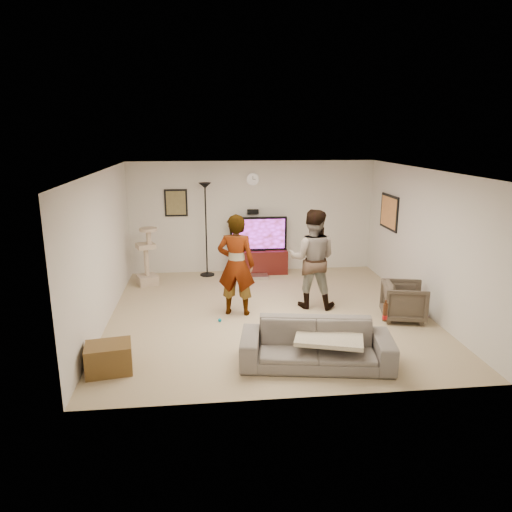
{
  "coord_description": "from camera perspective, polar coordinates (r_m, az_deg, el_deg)",
  "views": [
    {
      "loc": [
        -1.08,
        -7.75,
        3.1
      ],
      "look_at": [
        -0.2,
        0.2,
        1.01
      ],
      "focal_mm": 33.16,
      "sensor_mm": 36.0,
      "label": 1
    }
  ],
  "objects": [
    {
      "name": "wall_speaker",
      "position": [
        10.63,
        -0.37,
        5.36
      ],
      "size": [
        0.25,
        0.1,
        0.1
      ],
      "primitive_type": "cube",
      "color": "black",
      "rests_on": "wall_back"
    },
    {
      "name": "wall_left",
      "position": [
        8.14,
        -17.95,
        0.8
      ],
      "size": [
        0.04,
        5.5,
        2.5
      ],
      "primitive_type": "cube",
      "color": "silver",
      "rests_on": "floor"
    },
    {
      "name": "floor",
      "position": [
        8.42,
        1.55,
        -7.02
      ],
      "size": [
        5.5,
        5.5,
        0.02
      ],
      "primitive_type": "cube",
      "color": "tan",
      "rests_on": "ground"
    },
    {
      "name": "wall_right",
      "position": [
        8.84,
        19.57,
        1.73
      ],
      "size": [
        0.04,
        5.5,
        2.5
      ],
      "primitive_type": "cube",
      "color": "silver",
      "rests_on": "floor"
    },
    {
      "name": "wall_clock",
      "position": [
        10.57,
        -0.39,
        9.24
      ],
      "size": [
        0.26,
        0.04,
        0.26
      ],
      "primitive_type": "cylinder",
      "rotation": [
        1.57,
        0.0,
        0.0
      ],
      "color": "white",
      "rests_on": "wall_back"
    },
    {
      "name": "floor_lamp",
      "position": [
        10.41,
        -6.04,
        3.13
      ],
      "size": [
        0.32,
        0.32,
        2.06
      ],
      "primitive_type": "cylinder",
      "color": "black",
      "rests_on": "floor"
    },
    {
      "name": "tv_screen",
      "position": [
        10.51,
        0.32,
        2.66
      ],
      "size": [
        1.17,
        0.01,
        0.66
      ],
      "primitive_type": "cube",
      "color": "#C229F9",
      "rests_on": "tv"
    },
    {
      "name": "cat_tree",
      "position": [
        10.06,
        -13.11,
        -0.03
      ],
      "size": [
        0.51,
        0.51,
        1.23
      ],
      "primitive_type": "cube",
      "rotation": [
        0.0,
        0.0,
        0.36
      ],
      "color": "tan",
      "rests_on": "floor"
    },
    {
      "name": "toy_ball",
      "position": [
        8.07,
        -4.39,
        -7.72
      ],
      "size": [
        0.06,
        0.06,
        0.06
      ],
      "primitive_type": "sphere",
      "color": "#067090",
      "rests_on": "floor"
    },
    {
      "name": "picture_back",
      "position": [
        10.6,
        -9.63,
        6.33
      ],
      "size": [
        0.42,
        0.03,
        0.52
      ],
      "primitive_type": "cube",
      "color": "brown",
      "rests_on": "wall_back"
    },
    {
      "name": "tv_stand",
      "position": [
        10.7,
        0.29,
        -0.67
      ],
      "size": [
        1.29,
        0.45,
        0.54
      ],
      "primitive_type": "cube",
      "color": "#3E100D",
      "rests_on": "floor"
    },
    {
      "name": "wall_front",
      "position": [
        5.44,
        5.58,
        -5.3
      ],
      "size": [
        5.5,
        0.04,
        2.5
      ],
      "primitive_type": "cube",
      "color": "silver",
      "rests_on": "floor"
    },
    {
      "name": "person_left",
      "position": [
        8.14,
        -2.4,
        -1.1
      ],
      "size": [
        0.73,
        0.56,
        1.78
      ],
      "primitive_type": "imported",
      "rotation": [
        0.0,
        0.0,
        2.91
      ],
      "color": "#AFAFBC",
      "rests_on": "floor"
    },
    {
      "name": "tv",
      "position": [
        10.55,
        0.29,
        2.71
      ],
      "size": [
        1.27,
        0.08,
        0.75
      ],
      "primitive_type": "cube",
      "color": "black",
      "rests_on": "tv_stand"
    },
    {
      "name": "picture_right",
      "position": [
        10.22,
        15.76,
        5.11
      ],
      "size": [
        0.03,
        0.78,
        0.62
      ],
      "primitive_type": "cube",
      "color": "#D28A4A",
      "rests_on": "wall_right"
    },
    {
      "name": "throw_blanket",
      "position": [
        6.61,
        8.83,
        -9.57
      ],
      "size": [
        1.07,
        0.94,
        0.06
      ],
      "primitive_type": "cube",
      "rotation": [
        0.0,
        0.0,
        -0.3
      ],
      "color": "beige",
      "rests_on": "sofa"
    },
    {
      "name": "sofa",
      "position": [
        6.62,
        7.28,
        -10.51
      ],
      "size": [
        2.16,
        1.13,
        0.6
      ],
      "primitive_type": "imported",
      "rotation": [
        0.0,
        0.0,
        -0.16
      ],
      "color": "#635D58",
      "rests_on": "floor"
    },
    {
      "name": "beer_bottle",
      "position": [
        6.73,
        15.31,
        -6.56
      ],
      "size": [
        0.06,
        0.06,
        0.25
      ],
      "primitive_type": "cylinder",
      "color": "#48230F",
      "rests_on": "sofa"
    },
    {
      "name": "wall_back",
      "position": [
        10.71,
        -0.4,
        4.73
      ],
      "size": [
        5.5,
        0.04,
        2.5
      ],
      "primitive_type": "cube",
      "color": "silver",
      "rests_on": "floor"
    },
    {
      "name": "ceiling",
      "position": [
        7.84,
        1.67,
        10.35
      ],
      "size": [
        5.5,
        5.5,
        0.02
      ],
      "primitive_type": "cube",
      "color": "silver",
      "rests_on": "wall_back"
    },
    {
      "name": "person_right",
      "position": [
        8.55,
        6.8,
        -0.35
      ],
      "size": [
        1.03,
        0.9,
        1.8
      ],
      "primitive_type": "imported",
      "rotation": [
        0.0,
        0.0,
        2.85
      ],
      "color": "#303793",
      "rests_on": "floor"
    },
    {
      "name": "side_table",
      "position": [
        6.71,
        -17.33,
        -11.67
      ],
      "size": [
        0.66,
        0.53,
        0.4
      ],
      "primitive_type": "cube",
      "rotation": [
        0.0,
        0.0,
        0.16
      ],
      "color": "#543C1B",
      "rests_on": "floor"
    },
    {
      "name": "console_box",
      "position": [
        10.39,
        0.36,
        -2.49
      ],
      "size": [
        0.4,
        0.3,
        0.07
      ],
      "primitive_type": "cube",
      "color": "#BDBDC0",
      "rests_on": "floor"
    },
    {
      "name": "armchair",
      "position": [
        8.45,
        17.41,
        -5.23
      ],
      "size": [
        0.84,
        0.83,
        0.64
      ],
      "primitive_type": "imported",
      "rotation": [
        0.0,
        0.0,
        1.34
      ],
      "color": "#423A2F",
      "rests_on": "floor"
    }
  ]
}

